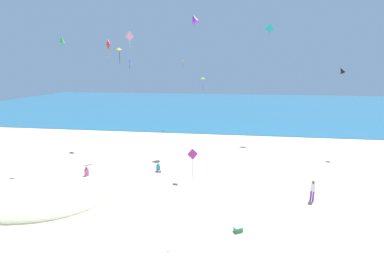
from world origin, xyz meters
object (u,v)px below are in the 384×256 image
kite_orange (182,60)px  kite_purple (194,18)px  person_0 (313,189)px  kite_green (62,40)px  kite_lime (203,78)px  kite_black (342,70)px  kite_red (108,45)px  person_1 (158,168)px  kite_teal (269,29)px  kite_magenta (193,156)px  kite_yellow (119,49)px  kite_pink (130,36)px  cooler_box (238,229)px  kite_blue (129,60)px  person_3 (87,172)px

kite_orange → kite_purple: (3.26, -10.87, 3.96)m
person_0 → kite_green: (-19.61, 4.00, 10.19)m
kite_green → kite_lime: bearing=4.0°
kite_orange → kite_black: 21.40m
kite_red → person_1: bearing=-48.3°
kite_teal → kite_red: bearing=-162.5°
kite_red → kite_lime: size_ratio=1.93×
kite_orange → kite_lime: 19.25m
kite_green → kite_teal: bearing=38.4°
kite_magenta → kite_yellow: kite_yellow is taller
person_0 → kite_purple: (-9.72, 12.41, 13.00)m
person_1 → kite_pink: 13.63m
cooler_box → kite_blue: 28.13m
cooler_box → kite_green: kite_green is taller
kite_teal → kite_lime: bearing=-115.8°
person_1 → kite_red: kite_red is taller
kite_lime → kite_blue: (-11.24, 13.12, 1.83)m
kite_orange → kite_pink: bearing=-102.0°
kite_pink → kite_red: size_ratio=0.79×
person_3 → kite_black: kite_black is taller
kite_magenta → kite_black: bearing=53.0°
person_3 → kite_blue: bearing=-20.7°
kite_blue → kite_magenta: kite_blue is taller
kite_purple → kite_yellow: bearing=-129.2°
kite_yellow → kite_lime: bearing=-5.8°
kite_blue → kite_purple: bearing=-30.3°
cooler_box → kite_pink: bearing=127.9°
kite_black → kite_purple: kite_purple is taller
kite_teal → kite_pink: bearing=-148.7°
kite_blue → person_1: bearing=-61.9°
kite_orange → kite_yellow: 17.88m
person_3 → kite_red: (-2.37, 10.78, 11.01)m
kite_orange → kite_purple: 12.02m
kite_pink → kite_green: 6.84m
cooler_box → kite_lime: size_ratio=0.53×
cooler_box → kite_lime: 12.37m
kite_lime → kite_yellow: 7.81m
cooler_box → kite_blue: size_ratio=0.38×
kite_lime → kite_green: (-11.69, -0.81, 3.13)m
person_0 → kite_green: 22.45m
person_1 → kite_pink: (-4.26, 5.88, 11.54)m
person_1 → kite_teal: 22.27m
person_0 → kite_magenta: size_ratio=0.86×
kite_black → person_3: bearing=-155.4°
kite_blue → kite_lime: bearing=-49.4°
person_3 → kite_green: 11.17m
cooler_box → kite_orange: kite_orange is taller
person_1 → kite_pink: bearing=-176.9°
person_1 → person_3: 5.91m
kite_blue → kite_magenta: (11.76, -22.55, -5.48)m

